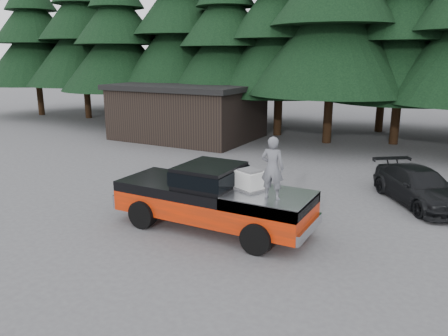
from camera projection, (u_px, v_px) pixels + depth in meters
The scene contains 8 objects.
ground at pixel (223, 230), 12.83m from camera, with size 120.00×120.00×0.00m, color #4C4D4F.
pickup_truck at pixel (213, 207), 12.82m from camera, with size 6.00×2.04×1.33m, color #F12802, non-canonical shape.
truck_cab at pixel (210, 175), 12.63m from camera, with size 1.66×1.90×0.59m, color black.
air_compressor at pixel (250, 181), 12.19m from camera, with size 0.74×0.61×0.51m, color silver.
man_on_bed at pixel (272, 168), 11.27m from camera, with size 0.61×0.40×1.66m, color slate.
parked_car at pixel (419, 186), 14.97m from camera, with size 1.73×4.25×1.23m, color black.
utility_building at pixel (188, 111), 26.78m from camera, with size 8.40×6.40×3.30m.
treeline at pixel (371, 6), 25.32m from camera, with size 60.15×16.05×17.50m.
Camera 1 is at (5.74, -10.50, 4.99)m, focal length 35.00 mm.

